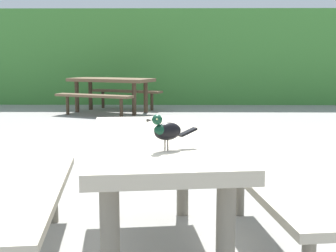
{
  "coord_description": "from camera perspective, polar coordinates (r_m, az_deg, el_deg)",
  "views": [
    {
      "loc": [
        0.34,
        -2.69,
        1.21
      ],
      "look_at": [
        0.31,
        -0.24,
        0.84
      ],
      "focal_mm": 49.85,
      "sensor_mm": 36.0,
      "label": 1
    }
  ],
  "objects": [
    {
      "name": "picnic_table_foreground",
      "position": [
        2.81,
        -1.54,
        -4.92
      ],
      "size": [
        1.88,
        1.9,
        0.74
      ],
      "color": "#B2A893",
      "rests_on": "ground"
    },
    {
      "name": "picnic_table_mid_left",
      "position": [
        10.16,
        -6.99,
        4.78
      ],
      "size": [
        2.23,
        2.21,
        0.74
      ],
      "color": "brown",
      "rests_on": "ground"
    },
    {
      "name": "hedge_wall",
      "position": [
        12.53,
        -0.85,
        8.41
      ],
      "size": [
        28.0,
        1.78,
        2.37
      ],
      "primitive_type": "cube",
      "color": "#428438",
      "rests_on": "ground"
    },
    {
      "name": "bird_grackle",
      "position": [
        2.33,
        -0.27,
        -0.5
      ],
      "size": [
        0.26,
        0.17,
        0.18
      ],
      "color": "black",
      "rests_on": "picnic_table_foreground"
    }
  ]
}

